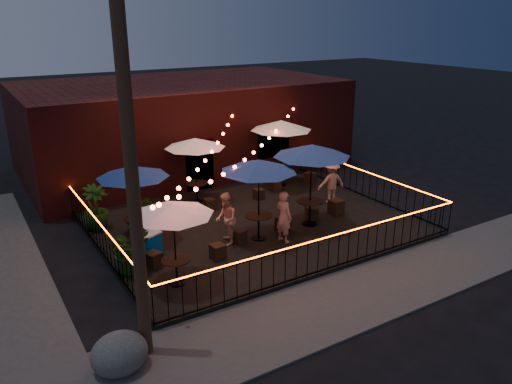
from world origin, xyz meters
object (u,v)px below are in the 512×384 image
cafe_table_3 (195,144)px  cafe_table_2 (259,167)px  cafe_table_5 (281,126)px  utility_pole (132,173)px  boulder (119,354)px  cafe_table_0 (173,210)px  cooler (151,245)px  cafe_table_4 (312,152)px  cafe_table_1 (133,173)px

cafe_table_3 → cafe_table_2: bearing=-86.8°
cafe_table_3 → cafe_table_5: 3.79m
utility_pole → boulder: bearing=-158.2°
utility_pole → boulder: size_ratio=7.86×
cafe_table_5 → boulder: bearing=-139.9°
cafe_table_5 → cafe_table_0: bearing=-142.4°
cafe_table_2 → cooler: (-3.32, 0.55, -1.97)m
utility_pole → cafe_table_2: 6.15m
cafe_table_0 → boulder: bearing=-133.3°
cafe_table_4 → cafe_table_5: bearing=69.1°
cafe_table_5 → boulder: 12.10m
cafe_table_0 → cafe_table_4: size_ratio=0.80×
cafe_table_5 → boulder: size_ratio=3.12×
utility_pole → cafe_table_1: 5.77m
cooler → cafe_table_5: bearing=2.8°
utility_pole → cafe_table_4: size_ratio=2.53×
cafe_table_2 → cafe_table_4: bearing=2.0°
cafe_table_3 → cafe_table_4: (2.28, -3.94, 0.27)m
cafe_table_0 → cafe_table_1: size_ratio=0.90×
cafe_table_4 → boulder: bearing=-153.9°
boulder → cooler: bearing=62.1°
cafe_table_1 → cafe_table_4: bearing=-18.9°
cafe_table_2 → cooler: 3.90m
cafe_table_5 → cooler: size_ratio=4.19×
cafe_table_3 → cafe_table_5: bearing=0.0°
boulder → cafe_table_4: bearing=26.1°
cafe_table_3 → cafe_table_4: cafe_table_4 is taller
utility_pole → cafe_table_4: utility_pole is taller
utility_pole → cafe_table_5: (8.46, 7.40, -1.37)m
cafe_table_0 → cafe_table_3: size_ratio=0.89×
cafe_table_4 → utility_pole: bearing=-153.5°
cafe_table_0 → cafe_table_5: bearing=37.6°
cafe_table_5 → boulder: (-9.10, -7.66, -2.23)m
boulder → cafe_table_1: bearing=67.5°
cafe_table_5 → utility_pole: bearing=-138.8°
cafe_table_5 → cooler: (-6.87, -3.45, -2.09)m
cafe_table_0 → cooler: size_ratio=3.35×
cafe_table_0 → cooler: (-0.01, 1.83, -1.69)m
cafe_table_2 → cafe_table_5: bearing=48.4°
cafe_table_0 → utility_pole: bearing=-127.1°
cafe_table_3 → cafe_table_0: bearing=-120.2°
cafe_table_2 → cafe_table_1: bearing=149.9°
cafe_table_1 → cooler: (-0.06, -1.34, -1.81)m
cafe_table_3 → cafe_table_1: bearing=-145.0°
cafe_table_4 → cafe_table_5: (1.50, 3.94, -0.04)m
cafe_table_3 → boulder: size_ratio=2.81×
cafe_table_1 → cafe_table_2: (3.25, -1.89, 0.16)m
cafe_table_0 → boulder: (-2.24, -2.37, -1.83)m
cafe_table_4 → cafe_table_5: size_ratio=0.99×
cooler → boulder: size_ratio=0.75×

